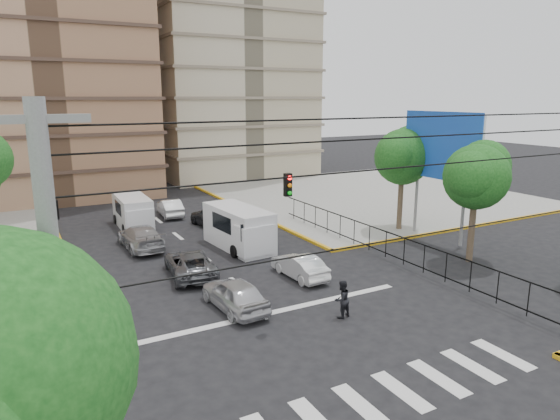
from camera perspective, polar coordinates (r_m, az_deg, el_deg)
ground at (r=21.14m, az=0.83°, el=-12.79°), size 160.00×160.00×0.00m
sidewalk_ne at (r=47.79m, az=10.03°, el=1.71°), size 26.00×26.00×0.15m
crosswalk_stripes at (r=16.84m, az=11.56°, el=-20.31°), size 12.00×2.40×0.01m
stop_line at (r=22.09m, az=-0.72°, el=-11.59°), size 13.00×0.40×0.01m
park_fence at (r=29.43m, az=11.93°, el=-5.55°), size 0.10×22.50×1.66m
billboard at (r=32.98m, az=18.01°, el=6.75°), size 0.36×6.20×8.10m
tree_park_a at (r=29.45m, az=21.63°, el=3.87°), size 4.41×3.60×6.83m
tree_park_c at (r=34.94m, az=13.94°, el=6.21°), size 4.65×3.80×7.25m
traffic_light_nw at (r=25.18m, az=-24.10°, el=-2.16°), size 0.28×0.22×4.40m
traffic_light_hanging at (r=17.62m, az=4.14°, el=2.20°), size 18.00×9.12×0.92m
utility_pole_sw at (r=8.78m, az=-23.37°, el=-18.23°), size 1.40×0.28×9.00m
van_right_lane at (r=30.54m, az=-4.54°, el=-2.23°), size 2.65×5.75×2.52m
van_left_lane at (r=36.80m, az=-16.40°, el=-0.33°), size 2.10×5.00×2.24m
car_silver_front_left at (r=22.23m, az=-5.20°, el=-9.53°), size 1.93×4.24×1.41m
car_white_front_right at (r=25.86m, az=2.26°, el=-6.41°), size 1.46×3.81×1.24m
car_grey_mid_left at (r=26.53m, az=-10.25°, el=-6.04°), size 2.74×4.93×1.31m
car_silver_rear_left at (r=31.83m, az=-15.66°, el=-2.98°), size 2.21×5.08×1.46m
car_darkgrey_mid_right at (r=35.97m, az=-7.74°, el=-0.76°), size 2.25×4.61×1.51m
car_white_rear_right at (r=39.88m, az=-12.46°, el=0.27°), size 1.76×4.17×1.34m
pedestrian_crosswalk at (r=21.47m, az=7.08°, el=-10.09°), size 0.90×0.76×1.63m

